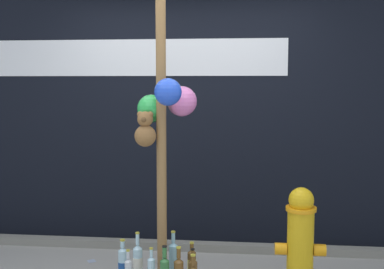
{
  "coord_description": "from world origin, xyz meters",
  "views": [
    {
      "loc": [
        0.58,
        -3.53,
        1.66
      ],
      "look_at": [
        0.16,
        0.34,
        1.25
      ],
      "focal_mm": 46.48,
      "sensor_mm": 36.0,
      "label": 1
    }
  ],
  "objects_px": {
    "bottle_4": "(138,263)",
    "memorial_post": "(162,78)",
    "bottle_1": "(173,260)",
    "bottle_9": "(192,265)",
    "bottle_3": "(123,263)",
    "bottle_6": "(162,262)",
    "fire_hydrant": "(300,242)"
  },
  "relations": [
    {
      "from": "bottle_9",
      "to": "bottle_3",
      "type": "bearing_deg",
      "value": -178.93
    },
    {
      "from": "bottle_3",
      "to": "bottle_6",
      "type": "distance_m",
      "value": 0.33
    },
    {
      "from": "bottle_4",
      "to": "memorial_post",
      "type": "bearing_deg",
      "value": -5.58
    },
    {
      "from": "fire_hydrant",
      "to": "bottle_9",
      "type": "distance_m",
      "value": 0.93
    },
    {
      "from": "bottle_1",
      "to": "bottle_4",
      "type": "relative_size",
      "value": 0.97
    },
    {
      "from": "bottle_6",
      "to": "bottle_9",
      "type": "xyz_separation_m",
      "value": [
        0.26,
        -0.04,
        0.0
      ]
    },
    {
      "from": "bottle_4",
      "to": "bottle_1",
      "type": "bearing_deg",
      "value": 19.35
    },
    {
      "from": "memorial_post",
      "to": "bottle_9",
      "type": "distance_m",
      "value": 1.56
    },
    {
      "from": "bottle_1",
      "to": "bottle_4",
      "type": "xyz_separation_m",
      "value": [
        -0.28,
        -0.1,
        -0.0
      ]
    },
    {
      "from": "bottle_9",
      "to": "fire_hydrant",
      "type": "bearing_deg",
      "value": -12.54
    },
    {
      "from": "bottle_3",
      "to": "bottle_6",
      "type": "xyz_separation_m",
      "value": [
        0.32,
        0.05,
        0.0
      ]
    },
    {
      "from": "bottle_1",
      "to": "bottle_3",
      "type": "height_order",
      "value": "bottle_1"
    },
    {
      "from": "memorial_post",
      "to": "bottle_9",
      "type": "bearing_deg",
      "value": 23.5
    },
    {
      "from": "bottle_3",
      "to": "bottle_6",
      "type": "relative_size",
      "value": 0.96
    },
    {
      "from": "bottle_4",
      "to": "bottle_9",
      "type": "height_order",
      "value": "bottle_4"
    },
    {
      "from": "bottle_1",
      "to": "fire_hydrant",
      "type": "bearing_deg",
      "value": -11.76
    },
    {
      "from": "bottle_9",
      "to": "memorial_post",
      "type": "bearing_deg",
      "value": -156.5
    },
    {
      "from": "bottle_6",
      "to": "bottle_4",
      "type": "bearing_deg",
      "value": -146.01
    },
    {
      "from": "memorial_post",
      "to": "bottle_3",
      "type": "xyz_separation_m",
      "value": [
        -0.36,
        0.09,
        -1.55
      ]
    },
    {
      "from": "bottle_3",
      "to": "fire_hydrant",
      "type": "bearing_deg",
      "value": -7.12
    },
    {
      "from": "memorial_post",
      "to": "bottle_4",
      "type": "bearing_deg",
      "value": 174.42
    },
    {
      "from": "memorial_post",
      "to": "bottle_1",
      "type": "height_order",
      "value": "memorial_post"
    },
    {
      "from": "bottle_1",
      "to": "bottle_4",
      "type": "bearing_deg",
      "value": -160.65
    },
    {
      "from": "bottle_3",
      "to": "bottle_4",
      "type": "xyz_separation_m",
      "value": [
        0.14,
        -0.07,
        0.04
      ]
    },
    {
      "from": "bottle_4",
      "to": "bottle_9",
      "type": "bearing_deg",
      "value": 10.11
    },
    {
      "from": "fire_hydrant",
      "to": "bottle_4",
      "type": "xyz_separation_m",
      "value": [
        -1.31,
        0.11,
        -0.26
      ]
    },
    {
      "from": "bottle_1",
      "to": "memorial_post",
      "type": "bearing_deg",
      "value": -120.39
    },
    {
      "from": "memorial_post",
      "to": "bottle_9",
      "type": "xyz_separation_m",
      "value": [
        0.23,
        0.1,
        -1.54
      ]
    },
    {
      "from": "bottle_6",
      "to": "bottle_9",
      "type": "bearing_deg",
      "value": -8.97
    },
    {
      "from": "bottle_3",
      "to": "bottle_6",
      "type": "height_order",
      "value": "bottle_6"
    },
    {
      "from": "memorial_post",
      "to": "fire_hydrant",
      "type": "height_order",
      "value": "memorial_post"
    },
    {
      "from": "bottle_6",
      "to": "bottle_9",
      "type": "height_order",
      "value": "bottle_6"
    }
  ]
}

